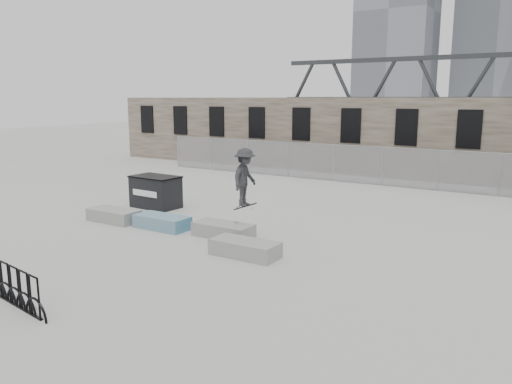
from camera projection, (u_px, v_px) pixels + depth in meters
ground at (185, 233)px, 16.87m from camera, size 120.00×120.00×0.00m
stone_wall at (358, 135)px, 30.01m from camera, size 36.00×2.58×4.50m
chainlink_fence at (333, 162)px, 27.11m from camera, size 22.06×0.06×2.02m
planter_far_left at (114, 215)px, 18.34m from camera, size 2.00×0.90×0.46m
planter_center_left at (162, 221)px, 17.36m from camera, size 2.00×0.90×0.46m
planter_center_right at (223, 229)px, 16.30m from camera, size 2.00×0.90×0.46m
planter_offset at (245, 248)px, 14.32m from camera, size 2.00×0.90×0.46m
dumpster at (156, 192)px, 20.63m from camera, size 2.08×1.34×1.32m
bike_rack at (10, 285)px, 10.97m from camera, size 3.11×0.51×0.90m
skyline_towers at (506, 8)px, 91.85m from camera, size 58.00×28.00×48.00m
skateboarder at (245, 177)px, 16.08m from camera, size 0.80×1.27×2.05m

